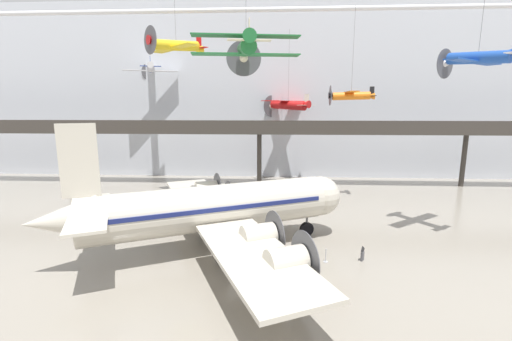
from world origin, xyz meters
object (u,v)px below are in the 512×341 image
(suspended_plane_orange_highwing, at_px, (351,95))
(stanchion_barrier, at_px, (326,258))
(suspended_plane_white_twin, at_px, (151,69))
(suspended_plane_green_biplane, at_px, (246,47))
(suspended_plane_yellow_lowwing, at_px, (176,46))
(info_sign_pedestal, at_px, (362,255))
(airliner_silver_main, at_px, (208,209))
(suspended_plane_blue_trainer, at_px, (478,58))
(suspended_plane_red_highwing, at_px, (288,105))

(suspended_plane_orange_highwing, height_order, stanchion_barrier, suspended_plane_orange_highwing)
(suspended_plane_white_twin, bearing_deg, suspended_plane_green_biplane, -162.49)
(suspended_plane_yellow_lowwing, distance_m, info_sign_pedestal, 29.85)
(suspended_plane_orange_highwing, bearing_deg, airliner_silver_main, 50.13)
(airliner_silver_main, distance_m, suspended_plane_blue_trainer, 25.28)
(airliner_silver_main, relative_size, suspended_plane_white_twin, 3.31)
(suspended_plane_white_twin, distance_m, suspended_plane_green_biplane, 27.96)
(suspended_plane_yellow_lowwing, bearing_deg, suspended_plane_red_highwing, -178.66)
(stanchion_barrier, bearing_deg, suspended_plane_yellow_lowwing, 134.51)
(airliner_silver_main, xyz_separation_m, info_sign_pedestal, (12.14, -1.03, -3.20))
(suspended_plane_red_highwing, bearing_deg, suspended_plane_white_twin, 42.63)
(suspended_plane_green_biplane, xyz_separation_m, stanchion_barrier, (6.65, -7.29, -16.64))
(suspended_plane_white_twin, distance_m, suspended_plane_yellow_lowwing, 16.20)
(suspended_plane_yellow_lowwing, relative_size, suspended_plane_green_biplane, 0.72)
(suspended_plane_white_twin, bearing_deg, airliner_silver_main, -172.78)
(airliner_silver_main, relative_size, info_sign_pedestal, 22.25)
(suspended_plane_white_twin, distance_m, stanchion_barrier, 41.53)
(suspended_plane_white_twin, distance_m, suspended_plane_red_highwing, 22.23)
(suspended_plane_white_twin, height_order, suspended_plane_yellow_lowwing, suspended_plane_yellow_lowwing)
(stanchion_barrier, distance_m, info_sign_pedestal, 2.90)
(suspended_plane_green_biplane, height_order, suspended_plane_red_highwing, suspended_plane_green_biplane)
(airliner_silver_main, bearing_deg, suspended_plane_orange_highwing, 24.11)
(airliner_silver_main, bearing_deg, suspended_plane_green_biplane, 40.64)
(stanchion_barrier, bearing_deg, suspended_plane_blue_trainer, 23.61)
(suspended_plane_blue_trainer, relative_size, info_sign_pedestal, 7.39)
(info_sign_pedestal, bearing_deg, stanchion_barrier, -137.96)
(stanchion_barrier, bearing_deg, info_sign_pedestal, 8.00)
(airliner_silver_main, height_order, suspended_plane_orange_highwing, suspended_plane_orange_highwing)
(suspended_plane_blue_trainer, bearing_deg, stanchion_barrier, 77.53)
(info_sign_pedestal, bearing_deg, suspended_plane_white_twin, 166.13)
(suspended_plane_yellow_lowwing, xyz_separation_m, info_sign_pedestal, (18.22, -15.22, -18.09))
(suspended_plane_yellow_lowwing, bearing_deg, suspended_plane_white_twin, -104.94)
(airliner_silver_main, xyz_separation_m, suspended_plane_orange_highwing, (14.44, 16.77, 9.40))
(suspended_plane_green_biplane, distance_m, info_sign_pedestal, 20.26)
(airliner_silver_main, bearing_deg, suspended_plane_blue_trainer, -14.60)
(suspended_plane_orange_highwing, distance_m, stanchion_barrier, 22.80)
(suspended_plane_orange_highwing, bearing_deg, suspended_plane_green_biplane, 43.60)
(suspended_plane_yellow_lowwing, distance_m, suspended_plane_green_biplane, 12.16)
(suspended_plane_yellow_lowwing, bearing_deg, suspended_plane_orange_highwing, 142.01)
(suspended_plane_yellow_lowwing, distance_m, suspended_plane_orange_highwing, 21.40)
(suspended_plane_red_highwing, height_order, info_sign_pedestal, suspended_plane_red_highwing)
(suspended_plane_red_highwing, distance_m, suspended_plane_orange_highwing, 13.59)
(suspended_plane_blue_trainer, relative_size, stanchion_barrier, 8.51)
(suspended_plane_white_twin, distance_m, suspended_plane_orange_highwing, 31.16)
(suspended_plane_green_biplane, relative_size, suspended_plane_red_highwing, 0.76)
(airliner_silver_main, height_order, stanchion_barrier, airliner_silver_main)
(suspended_plane_green_biplane, xyz_separation_m, info_sign_pedestal, (9.51, -6.89, -16.51))
(suspended_plane_white_twin, relative_size, suspended_plane_red_highwing, 0.64)
(suspended_plane_yellow_lowwing, bearing_deg, suspended_plane_blue_trainer, 114.96)
(suspended_plane_green_biplane, height_order, suspended_plane_orange_highwing, suspended_plane_green_biplane)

